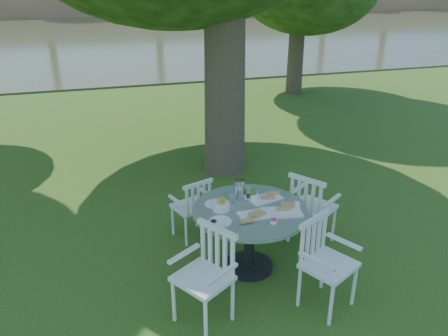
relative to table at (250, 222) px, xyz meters
The scene contains 8 objects.
ground 0.99m from the table, 90.06° to the left, with size 140.00×140.00×0.00m, color #1C3C0C.
table is the anchor object (origin of this frame).
chair_ne 0.89m from the table, 15.78° to the left, with size 0.64×0.65×0.96m.
chair_nw 0.91m from the table, 119.78° to the left, with size 0.53×0.51×0.83m.
chair_sw 0.89m from the table, 135.42° to the right, with size 0.64×0.65×0.96m.
chair_se 0.89m from the table, 56.89° to the right, with size 0.63×0.62×0.95m.
tableware 0.23m from the table, 106.19° to the left, with size 1.07×0.74×0.24m.
river 23.79m from the table, 90.00° to the left, with size 100.00×28.00×0.12m, color #3B3D24.
Camera 1 is at (-1.50, -4.72, 3.07)m, focal length 35.00 mm.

